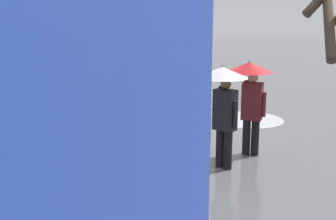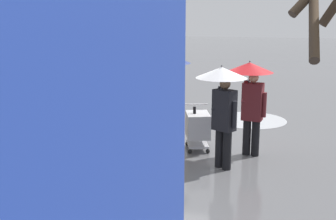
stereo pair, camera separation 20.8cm
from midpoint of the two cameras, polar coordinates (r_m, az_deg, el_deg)
ground_plane at (r=11.03m, az=-0.25°, el=-4.17°), size 90.00×90.00×0.00m
slush_patch_near_cluster at (r=14.15m, az=-17.11°, el=-0.92°), size 2.26×2.26×0.01m
slush_patch_far_side at (r=13.48m, az=9.85°, el=-1.20°), size 2.13×2.13×0.01m
cargo_van_parked_right at (r=11.24m, az=-20.67°, el=1.50°), size 2.26×5.37×2.60m
shopping_cart_vendor at (r=10.34m, az=3.22°, el=-2.07°), size 0.76×0.94×1.04m
hand_dolly_boxes at (r=10.65m, az=-3.25°, el=-1.60°), size 0.53×0.71×1.32m
pedestrian_pink_side at (r=9.79m, az=-2.52°, el=3.16°), size 1.04×1.04×2.15m
pedestrian_black_side at (r=8.97m, az=6.52°, el=2.21°), size 1.04×1.04×2.15m
pedestrian_white_side at (r=11.45m, az=-0.53°, el=4.59°), size 1.04×1.04×2.15m
pedestrian_far_side at (r=9.91m, az=10.05°, el=3.02°), size 1.04×1.04×2.15m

